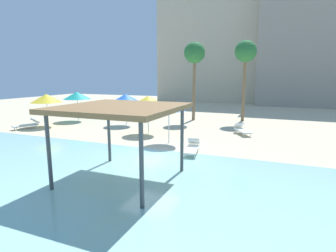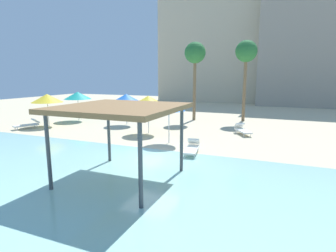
# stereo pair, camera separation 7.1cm
# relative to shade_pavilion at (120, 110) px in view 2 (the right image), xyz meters

# --- Properties ---
(ground_plane) EXTENTS (80.00, 80.00, 0.00)m
(ground_plane) POSITION_rel_shade_pavilion_xyz_m (-0.23, 3.10, -2.77)
(ground_plane) COLOR beige
(lagoon_water) EXTENTS (44.00, 13.50, 0.04)m
(lagoon_water) POSITION_rel_shade_pavilion_xyz_m (-0.23, -2.15, -2.75)
(lagoon_water) COLOR #99D1C6
(lagoon_water) RESTS_ON ground
(shade_pavilion) EXTENTS (4.34, 4.34, 2.95)m
(shade_pavilion) POSITION_rel_shade_pavilion_xyz_m (0.00, 0.00, 0.00)
(shade_pavilion) COLOR #42474C
(shade_pavilion) RESTS_ON ground
(beach_umbrella_yellow_0) EXTENTS (2.47, 2.47, 2.62)m
(beach_umbrella_yellow_0) POSITION_rel_shade_pavilion_xyz_m (-12.03, 8.03, -0.49)
(beach_umbrella_yellow_0) COLOR silver
(beach_umbrella_yellow_0) RESTS_ON ground
(beach_umbrella_blue_1) EXTENTS (1.96, 1.96, 2.53)m
(beach_umbrella_blue_1) POSITION_rel_shade_pavilion_xyz_m (-0.61, 6.34, -0.51)
(beach_umbrella_blue_1) COLOR silver
(beach_umbrella_blue_1) RESTS_ON ground
(beach_umbrella_yellow_2) EXTENTS (2.17, 2.17, 2.68)m
(beach_umbrella_yellow_2) POSITION_rel_shade_pavilion_xyz_m (-3.09, 8.52, -0.39)
(beach_umbrella_yellow_2) COLOR silver
(beach_umbrella_yellow_2) RESTS_ON ground
(beach_umbrella_blue_3) EXTENTS (2.15, 2.15, 2.59)m
(beach_umbrella_blue_3) POSITION_rel_shade_pavilion_xyz_m (-6.36, 10.94, -0.47)
(beach_umbrella_blue_3) COLOR silver
(beach_umbrella_blue_3) RESTS_ON ground
(beach_umbrella_teal_4) EXTENTS (2.43, 2.43, 2.65)m
(beach_umbrella_teal_4) POSITION_rel_shade_pavilion_xyz_m (-11.63, 11.19, -0.46)
(beach_umbrella_teal_4) COLOR silver
(beach_umbrella_teal_4) RESTS_ON ground
(lounge_chair_2) EXTENTS (0.90, 1.97, 0.74)m
(lounge_chair_2) POSITION_rel_shade_pavilion_xyz_m (1.41, 4.64, -2.44)
(lounge_chair_2) COLOR white
(lounge_chair_2) RESTS_ON ground
(lounge_chair_3) EXTENTS (1.26, 1.98, 0.74)m
(lounge_chair_3) POSITION_rel_shade_pavilion_xyz_m (-12.63, 6.54, -2.44)
(lounge_chair_3) COLOR white
(lounge_chair_3) RESTS_ON ground
(lounge_chair_4) EXTENTS (1.46, 1.94, 0.74)m
(lounge_chair_4) POSITION_rel_shade_pavilion_xyz_m (3.17, 10.74, -2.44)
(lounge_chair_4) COLOR white
(lounge_chair_4) RESTS_ON ground
(palm_tree_1) EXTENTS (1.90, 1.90, 7.16)m
(palm_tree_1) POSITION_rel_shade_pavilion_xyz_m (2.44, 16.75, 3.23)
(palm_tree_1) COLOR brown
(palm_tree_1) RESTS_ON ground
(palm_tree_2) EXTENTS (1.90, 1.90, 7.08)m
(palm_tree_2) POSITION_rel_shade_pavilion_xyz_m (-1.89, 15.59, 3.16)
(palm_tree_2) COLOR brown
(palm_tree_2) RESTS_ON ground
(hotel_block_0) EXTENTS (21.00, 8.09, 17.30)m
(hotel_block_0) POSITION_rel_shade_pavilion_xyz_m (-3.22, 37.44, 5.88)
(hotel_block_0) COLOR beige
(hotel_block_0) RESTS_ON ground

